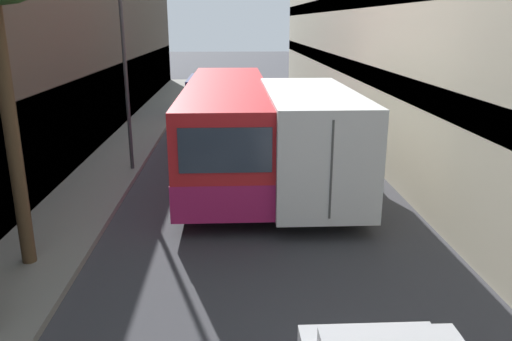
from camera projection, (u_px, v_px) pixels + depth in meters
name	position (u px, v px, depth m)	size (l,w,h in m)	color
ground_plane	(254.00, 198.00, 14.41)	(150.00, 150.00, 0.00)	#38383D
sidewalk_left	(85.00, 198.00, 14.17)	(2.13, 60.00, 0.15)	gray
bus	(228.00, 125.00, 16.51)	(2.58, 11.21, 2.99)	red
box_truck	(304.00, 133.00, 15.06)	(2.40, 9.01, 3.07)	silver
panel_van	(207.00, 94.00, 26.84)	(1.88, 4.45, 2.06)	navy
street_lamp	(120.00, 3.00, 15.29)	(0.36, 0.80, 7.80)	#38383D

